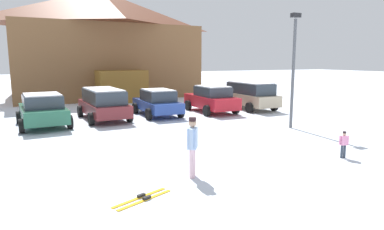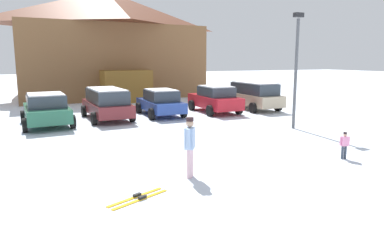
{
  "view_description": "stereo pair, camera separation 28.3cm",
  "coord_description": "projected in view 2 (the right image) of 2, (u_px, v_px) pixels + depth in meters",
  "views": [
    {
      "loc": [
        -5.78,
        -3.51,
        3.21
      ],
      "look_at": [
        -0.61,
        7.36,
        1.25
      ],
      "focal_mm": 32.0,
      "sensor_mm": 36.0,
      "label": 1
    },
    {
      "loc": [
        -5.52,
        -3.62,
        3.21
      ],
      "look_at": [
        -0.61,
        7.36,
        1.25
      ],
      "focal_mm": 32.0,
      "sensor_mm": 36.0,
      "label": 2
    }
  ],
  "objects": [
    {
      "name": "parked_beige_suv",
      "position": [
        253.0,
        95.0,
        22.07
      ],
      "size": [
        2.15,
        4.4,
        1.76
      ],
      "color": "tan",
      "rests_on": "ground"
    },
    {
      "name": "parked_red_sedan",
      "position": [
        215.0,
        99.0,
        20.82
      ],
      "size": [
        2.15,
        4.16,
        1.63
      ],
      "color": "red",
      "rests_on": "ground"
    },
    {
      "name": "skier_adult_in_blue_parka",
      "position": [
        190.0,
        144.0,
        9.28
      ],
      "size": [
        0.42,
        0.54,
        1.67
      ],
      "color": "beige",
      "rests_on": "ground"
    },
    {
      "name": "parked_green_coupe",
      "position": [
        46.0,
        109.0,
        16.59
      ],
      "size": [
        2.45,
        4.2,
        1.6
      ],
      "color": "#28664B",
      "rests_on": "ground"
    },
    {
      "name": "pair_of_skis",
      "position": [
        138.0,
        198.0,
        7.97
      ],
      "size": [
        1.55,
        0.87,
        0.08
      ],
      "color": "yellow",
      "rests_on": "ground"
    },
    {
      "name": "parked_maroon_van",
      "position": [
        107.0,
        103.0,
        18.4
      ],
      "size": [
        2.34,
        4.64,
        1.67
      ],
      "color": "maroon",
      "rests_on": "ground"
    },
    {
      "name": "ski_lodge",
      "position": [
        107.0,
        43.0,
        30.29
      ],
      "size": [
        15.76,
        12.35,
        9.11
      ],
      "color": "brown",
      "rests_on": "ground"
    },
    {
      "name": "skier_child_in_pink_snowsuit",
      "position": [
        344.0,
        144.0,
        11.06
      ],
      "size": [
        0.32,
        0.19,
        0.89
      ],
      "color": "#333E4E",
      "rests_on": "ground"
    },
    {
      "name": "parked_blue_hatchback",
      "position": [
        160.0,
        102.0,
        19.63
      ],
      "size": [
        2.09,
        4.06,
        1.53
      ],
      "color": "#274296",
      "rests_on": "ground"
    },
    {
      "name": "lamp_post",
      "position": [
        296.0,
        64.0,
        15.61
      ],
      "size": [
        0.44,
        0.24,
        5.26
      ],
      "color": "#515459",
      "rests_on": "ground"
    }
  ]
}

